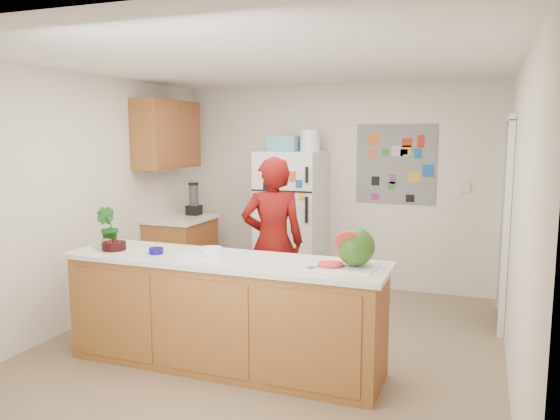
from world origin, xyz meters
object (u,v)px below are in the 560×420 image
at_px(refrigerator, 291,221).
at_px(person, 273,243).
at_px(cherry_bowl, 114,246).
at_px(watermelon, 356,247).

height_order(refrigerator, person, refrigerator).
relative_size(refrigerator, person, 1.00).
bearing_deg(refrigerator, cherry_bowl, -107.21).
xyz_separation_m(refrigerator, watermelon, (1.32, -2.32, 0.23)).
distance_m(refrigerator, cherry_bowl, 2.56).
bearing_deg(cherry_bowl, refrigerator, 72.79).
bearing_deg(person, refrigerator, -101.60).
bearing_deg(person, watermelon, 113.58).
xyz_separation_m(watermelon, cherry_bowl, (-2.08, -0.13, -0.12)).
distance_m(refrigerator, person, 1.38).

